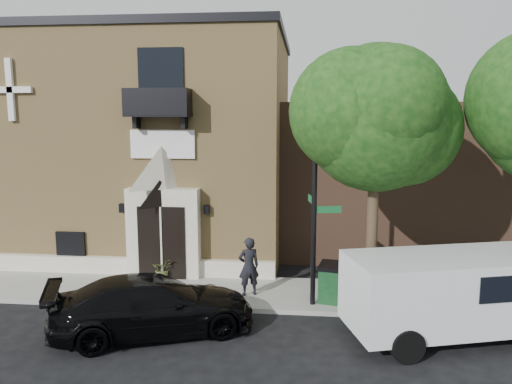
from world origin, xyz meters
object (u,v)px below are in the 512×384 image
dumpster (348,283)px  pedestrian_near (249,266)px  street_sign (315,212)px  fire_hydrant (359,294)px  black_sedan (153,305)px  cargo_van (460,292)px

dumpster → pedestrian_near: (-3.15, 0.30, 0.36)m
street_sign → fire_hydrant: (1.39, -0.02, -2.50)m
black_sedan → fire_hydrant: size_ratio=7.03×
cargo_van → pedestrian_near: 6.32m
street_sign → dumpster: bearing=3.5°
cargo_van → pedestrian_near: (-5.91, 2.24, -0.18)m
black_sedan → street_sign: street_sign is taller
fire_hydrant → pedestrian_near: size_ratio=0.41×
black_sedan → street_sign: size_ratio=0.96×
cargo_van → fire_hydrant: 3.04m
black_sedan → pedestrian_near: size_ratio=2.88×
cargo_van → pedestrian_near: cargo_van is taller
black_sedan → dumpster: size_ratio=2.82×
street_sign → dumpster: 2.55m
street_sign → black_sedan: bearing=-164.3°
black_sedan → cargo_van: cargo_van is taller
dumpster → pedestrian_near: bearing=-174.8°
street_sign → dumpster: (1.09, 0.28, -2.29)m
cargo_van → street_sign: (-3.85, 1.65, 1.76)m
street_sign → pedestrian_near: size_ratio=3.02×
dumpster → pedestrian_near: 3.18m
dumpster → pedestrian_near: size_ratio=1.02×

